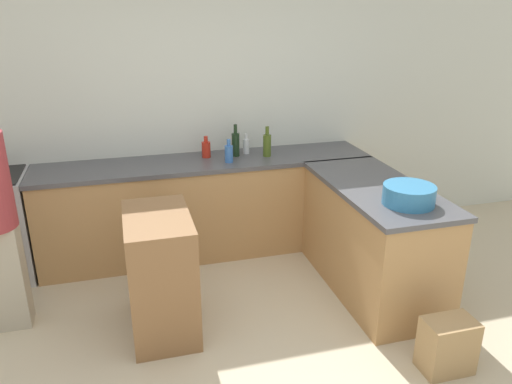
{
  "coord_description": "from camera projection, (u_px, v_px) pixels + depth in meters",
  "views": [
    {
      "loc": [
        -0.72,
        -2.46,
        2.27
      ],
      "look_at": [
        0.2,
        0.86,
        0.96
      ],
      "focal_mm": 35.0,
      "sensor_mm": 36.0,
      "label": 1
    }
  ],
  "objects": [
    {
      "name": "ground_plane",
      "position": [
        262.0,
        380.0,
        3.2
      ],
      "size": [
        14.0,
        14.0,
        0.0
      ],
      "primitive_type": "plane",
      "color": "beige"
    },
    {
      "name": "wall_back",
      "position": [
        198.0,
        107.0,
        4.73
      ],
      "size": [
        8.0,
        0.06,
        2.7
      ],
      "color": "silver",
      "rests_on": "ground_plane"
    },
    {
      "name": "counter_back",
      "position": [
        207.0,
        206.0,
        4.75
      ],
      "size": [
        3.08,
        0.63,
        0.92
      ],
      "color": "tan",
      "rests_on": "ground_plane"
    },
    {
      "name": "counter_peninsula",
      "position": [
        373.0,
        238.0,
        4.11
      ],
      "size": [
        0.69,
        1.51,
        0.92
      ],
      "color": "tan",
      "rests_on": "ground_plane"
    },
    {
      "name": "island_table",
      "position": [
        161.0,
        273.0,
        3.58
      ],
      "size": [
        0.46,
        0.75,
        0.9
      ],
      "color": "brown",
      "rests_on": "ground_plane"
    },
    {
      "name": "mixing_bowl",
      "position": [
        409.0,
        195.0,
        3.56
      ],
      "size": [
        0.37,
        0.37,
        0.14
      ],
      "color": "teal",
      "rests_on": "counter_peninsula"
    },
    {
      "name": "hot_sauce_bottle",
      "position": [
        206.0,
        149.0,
        4.65
      ],
      "size": [
        0.08,
        0.08,
        0.2
      ],
      "color": "red",
      "rests_on": "counter_back"
    },
    {
      "name": "wine_bottle_dark",
      "position": [
        236.0,
        144.0,
        4.68
      ],
      "size": [
        0.07,
        0.07,
        0.3
      ],
      "color": "black",
      "rests_on": "counter_back"
    },
    {
      "name": "vinegar_bottle_clear",
      "position": [
        246.0,
        146.0,
        4.76
      ],
      "size": [
        0.06,
        0.06,
        0.2
      ],
      "color": "silver",
      "rests_on": "counter_back"
    },
    {
      "name": "water_bottle_blue",
      "position": [
        229.0,
        153.0,
        4.5
      ],
      "size": [
        0.08,
        0.08,
        0.21
      ],
      "color": "#386BB7",
      "rests_on": "counter_back"
    },
    {
      "name": "olive_oil_bottle",
      "position": [
        267.0,
        145.0,
        4.67
      ],
      "size": [
        0.08,
        0.08,
        0.28
      ],
      "color": "#475B1E",
      "rests_on": "counter_back"
    },
    {
      "name": "paper_bag",
      "position": [
        447.0,
        346.0,
        3.24
      ],
      "size": [
        0.33,
        0.22,
        0.37
      ],
      "color": "#A88456",
      "rests_on": "ground_plane"
    }
  ]
}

